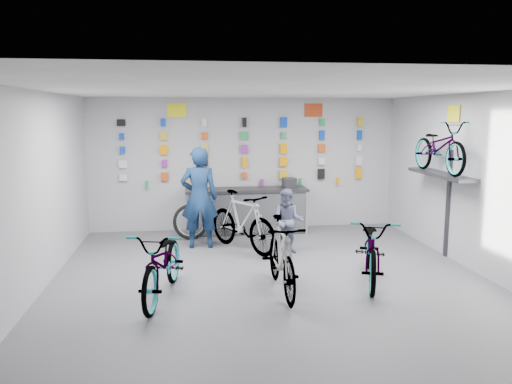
{
  "coord_description": "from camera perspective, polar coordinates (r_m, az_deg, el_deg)",
  "views": [
    {
      "loc": [
        -1.27,
        -7.31,
        2.68
      ],
      "look_at": [
        -0.08,
        1.4,
        1.27
      ],
      "focal_mm": 35.0,
      "sensor_mm": 36.0,
      "label": 1
    }
  ],
  "objects": [
    {
      "name": "wall_right",
      "position": [
        8.81,
        25.14,
        0.58
      ],
      "size": [
        0.0,
        8.0,
        8.0
      ],
      "primitive_type": "plane",
      "rotation": [
        1.57,
        0.0,
        -1.57
      ],
      "color": "#AAAAAC",
      "rests_on": "floor"
    },
    {
      "name": "bike_center",
      "position": [
        7.46,
        2.93,
        -7.35
      ],
      "size": [
        0.54,
        1.87,
        1.12
      ],
      "primitive_type": "imported",
      "rotation": [
        0.0,
        0.0,
        0.01
      ],
      "color": "gray",
      "rests_on": "floor"
    },
    {
      "name": "counter",
      "position": [
        11.14,
        -1.06,
        -2.22
      ],
      "size": [
        2.7,
        0.66,
        1.0
      ],
      "color": "black",
      "rests_on": "floor"
    },
    {
      "name": "wall_front",
      "position": [
        3.73,
        12.79,
        -9.47
      ],
      "size": [
        7.0,
        0.0,
        7.0
      ],
      "primitive_type": "plane",
      "rotation": [
        -1.57,
        0.0,
        0.0
      ],
      "color": "#AAAAAC",
      "rests_on": "floor"
    },
    {
      "name": "customer",
      "position": [
        9.53,
        3.67,
        -3.35
      ],
      "size": [
        0.72,
        0.63,
        1.24
      ],
      "primitive_type": "imported",
      "rotation": [
        0.0,
        0.0,
        -0.3
      ],
      "color": "slate",
      "rests_on": "floor"
    },
    {
      "name": "wall_bracket",
      "position": [
        9.75,
        20.47,
        1.4
      ],
      "size": [
        0.39,
        1.9,
        2.0
      ],
      "color": "#333338",
      "rests_on": "wall_right"
    },
    {
      "name": "floor",
      "position": [
        7.88,
        2.02,
        -10.73
      ],
      "size": [
        8.0,
        8.0,
        0.0
      ],
      "primitive_type": "plane",
      "color": "#545459",
      "rests_on": "ground"
    },
    {
      "name": "sign_right",
      "position": [
        11.65,
        6.59,
        9.28
      ],
      "size": [
        0.42,
        0.02,
        0.3
      ],
      "primitive_type": "cube",
      "color": "#B83C17",
      "rests_on": "wall_back"
    },
    {
      "name": "bike_right",
      "position": [
        8.15,
        13.13,
        -6.29
      ],
      "size": [
        1.33,
        2.19,
        1.09
      ],
      "primitive_type": "imported",
      "rotation": [
        0.0,
        0.0,
        -0.32
      ],
      "color": "gray",
      "rests_on": "floor"
    },
    {
      "name": "clerk",
      "position": [
        9.9,
        -6.49,
        -0.65
      ],
      "size": [
        0.75,
        0.5,
        2.01
      ],
      "primitive_type": "imported",
      "rotation": [
        0.0,
        0.0,
        3.11
      ],
      "color": "#11294E",
      "rests_on": "floor"
    },
    {
      "name": "sign_side",
      "position": [
        9.74,
        21.66,
        8.33
      ],
      "size": [
        0.02,
        0.4,
        0.3
      ],
      "primitive_type": "cube",
      "color": "yellow",
      "rests_on": "wall_right"
    },
    {
      "name": "spare_wheel",
      "position": [
        10.73,
        -7.49,
        -3.41
      ],
      "size": [
        0.8,
        0.44,
        0.75
      ],
      "rotation": [
        0.0,
        0.0,
        0.21
      ],
      "color": "black",
      "rests_on": "floor"
    },
    {
      "name": "merch_wall",
      "position": [
        11.35,
        -0.9,
        4.5
      ],
      "size": [
        5.56,
        0.08,
        1.57
      ],
      "color": "silver",
      "rests_on": "wall_back"
    },
    {
      "name": "bike_left",
      "position": [
        7.38,
        -10.55,
        -7.96
      ],
      "size": [
        1.08,
        2.11,
        1.06
      ],
      "primitive_type": "imported",
      "rotation": [
        0.0,
        0.0,
        -0.19
      ],
      "color": "gray",
      "rests_on": "floor"
    },
    {
      "name": "wall_left",
      "position": [
        7.73,
        -24.42,
        -0.46
      ],
      "size": [
        0.0,
        8.0,
        8.0
      ],
      "primitive_type": "plane",
      "rotation": [
        1.57,
        0.0,
        1.57
      ],
      "color": "#AAAAAC",
      "rests_on": "floor"
    },
    {
      "name": "sign_left",
      "position": [
        11.29,
        -9.05,
        9.23
      ],
      "size": [
        0.42,
        0.02,
        0.3
      ],
      "primitive_type": "cube",
      "color": "yellow",
      "rests_on": "wall_back"
    },
    {
      "name": "wall_back",
      "position": [
        11.44,
        -1.35,
        3.21
      ],
      "size": [
        7.0,
        0.0,
        7.0
      ],
      "primitive_type": "plane",
      "rotation": [
        1.57,
        0.0,
        0.0
      ],
      "color": "#AAAAAC",
      "rests_on": "floor"
    },
    {
      "name": "bike_service",
      "position": [
        9.7,
        -1.59,
        -3.35
      ],
      "size": [
        1.5,
        1.93,
        1.16
      ],
      "primitive_type": "imported",
      "rotation": [
        0.0,
        0.0,
        0.57
      ],
      "color": "gray",
      "rests_on": "floor"
    },
    {
      "name": "register",
      "position": [
        11.19,
        3.82,
        1.06
      ],
      "size": [
        0.29,
        0.31,
        0.22
      ],
      "primitive_type": "cube",
      "rotation": [
        0.0,
        0.0,
        0.05
      ],
      "color": "black",
      "rests_on": "counter"
    },
    {
      "name": "ceiling",
      "position": [
        7.42,
        2.15,
        11.62
      ],
      "size": [
        8.0,
        8.0,
        0.0
      ],
      "primitive_type": "plane",
      "rotation": [
        3.14,
        0.0,
        0.0
      ],
      "color": "white",
      "rests_on": "wall_back"
    },
    {
      "name": "bike_wall",
      "position": [
        9.65,
        20.26,
        4.86
      ],
      "size": [
        0.63,
        1.8,
        0.95
      ],
      "primitive_type": "imported",
      "color": "gray",
      "rests_on": "wall_bracket"
    }
  ]
}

